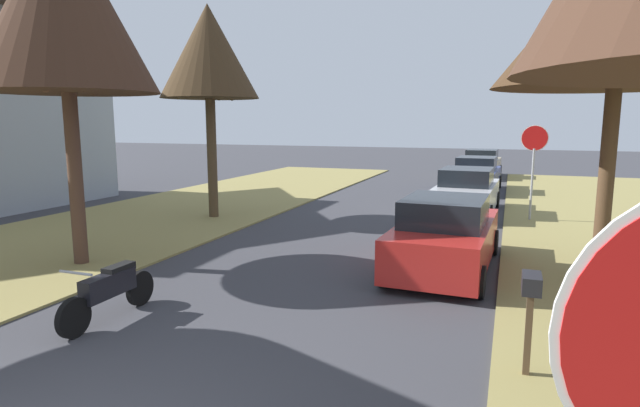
% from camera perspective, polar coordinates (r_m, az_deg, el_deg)
% --- Properties ---
extents(stop_sign_far, '(0.81, 0.23, 2.97)m').
position_cam_1_polar(stop_sign_far, '(17.49, 22.52, 5.31)').
color(stop_sign_far, '#9EA0A5').
rests_on(stop_sign_far, grass_verge_right).
extents(street_tree_right_mid_a, '(4.37, 4.37, 6.48)m').
position_cam_1_polar(street_tree_right_mid_a, '(11.23, 30.28, 18.07)').
color(street_tree_right_mid_a, '#4D3623').
rests_on(street_tree_right_mid_a, grass_verge_right).
extents(street_tree_left_mid_a, '(3.70, 3.70, 7.40)m').
position_cam_1_polar(street_tree_left_mid_a, '(12.49, -26.56, 19.36)').
color(street_tree_left_mid_a, '#4D3528').
rests_on(street_tree_left_mid_a, grass_verge_left).
extents(street_tree_left_mid_b, '(3.10, 3.10, 6.69)m').
position_cam_1_polar(street_tree_left_mid_b, '(17.16, -12.19, 15.94)').
color(street_tree_left_mid_b, '#4D3C27').
rests_on(street_tree_left_mid_b, grass_verge_left).
extents(parked_sedan_red, '(2.09, 4.47, 1.57)m').
position_cam_1_polar(parked_sedan_red, '(11.29, 13.64, -3.52)').
color(parked_sedan_red, red).
rests_on(parked_sedan_red, ground).
extents(parked_sedan_silver, '(2.09, 4.47, 1.57)m').
position_cam_1_polar(parked_sedan_silver, '(18.33, 15.87, 1.15)').
color(parked_sedan_silver, '#BCBCC1').
rests_on(parked_sedan_silver, ground).
extents(parked_sedan_navy, '(2.09, 4.47, 1.57)m').
position_cam_1_polar(parked_sedan_navy, '(24.28, 16.87, 2.97)').
color(parked_sedan_navy, navy).
rests_on(parked_sedan_navy, ground).
extents(parked_sedan_tan, '(2.09, 4.47, 1.57)m').
position_cam_1_polar(parked_sedan_tan, '(30.70, 17.42, 4.14)').
color(parked_sedan_tan, tan).
rests_on(parked_sedan_tan, ground).
extents(parked_motorcycle, '(0.60, 2.05, 0.97)m').
position_cam_1_polar(parked_motorcycle, '(8.95, -22.20, -8.86)').
color(parked_motorcycle, black).
rests_on(parked_motorcycle, ground).
extents(curbside_mailbox, '(0.22, 0.44, 1.27)m').
position_cam_1_polar(curbside_mailbox, '(6.81, 22.23, -9.37)').
color(curbside_mailbox, brown).
rests_on(curbside_mailbox, grass_verge_right).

